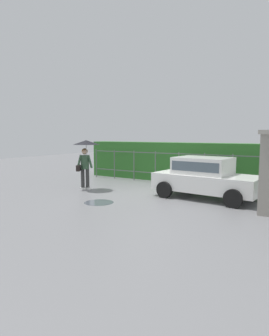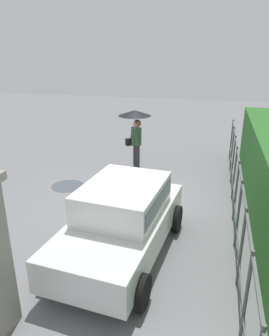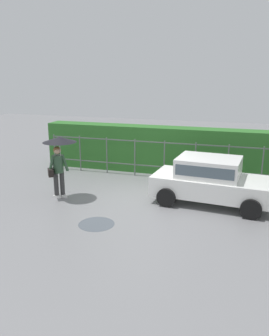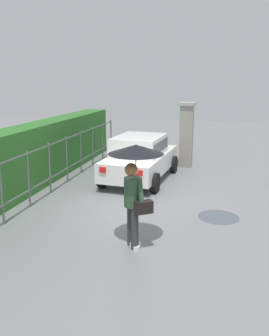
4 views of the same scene
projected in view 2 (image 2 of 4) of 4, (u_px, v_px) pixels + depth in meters
The scene contains 5 objects.
ground_plane at pixel (133, 202), 8.72m from camera, with size 40.00×40.00×0.00m, color slate.
car at pixel (122, 217), 6.28m from camera, with size 3.85×2.12×1.48m.
pedestrian at pixel (135, 125), 10.60m from camera, with size 1.08×1.08×2.06m.
fence_section at pixel (237, 198), 7.02m from camera, with size 10.90×0.05×1.50m.
puddle_near at pixel (68, 186), 9.72m from camera, with size 1.00×1.00×0.00m, color #4C545B.
Camera 2 is at (7.59, 2.03, 3.89)m, focal length 34.07 mm.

